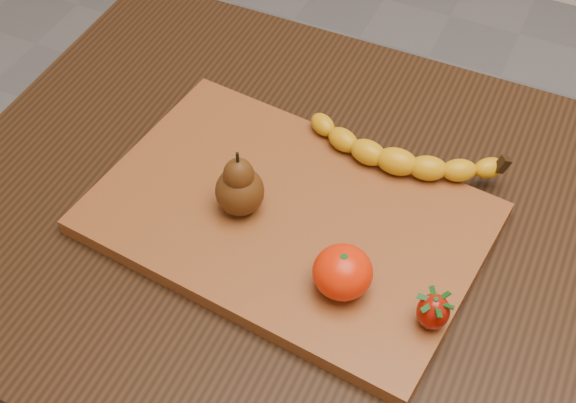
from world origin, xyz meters
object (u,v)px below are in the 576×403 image
at_px(pear, 239,182).
at_px(table, 339,278).
at_px(cutting_board, 288,218).
at_px(mandarin, 343,272).

bearing_deg(pear, table, 16.30).
relative_size(table, cutting_board, 2.22).
xyz_separation_m(table, mandarin, (0.03, -0.09, 0.15)).
relative_size(pear, mandarin, 1.37).
bearing_deg(table, mandarin, -69.65).
height_order(table, mandarin, mandarin).
height_order(cutting_board, mandarin, mandarin).
bearing_deg(mandarin, table, 110.35).
relative_size(cutting_board, mandarin, 6.87).
xyz_separation_m(cutting_board, pear, (-0.05, -0.02, 0.05)).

